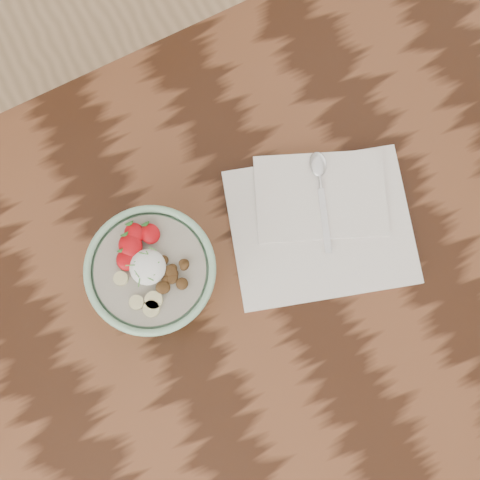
# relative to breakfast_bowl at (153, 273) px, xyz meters

# --- Properties ---
(table) EXTENTS (1.60, 0.90, 0.75)m
(table) POSITION_rel_breakfast_bowl_xyz_m (0.19, -0.09, -0.16)
(table) COLOR black
(table) RESTS_ON ground
(breakfast_bowl) EXTENTS (0.19, 0.19, 0.13)m
(breakfast_bowl) POSITION_rel_breakfast_bowl_xyz_m (0.00, 0.00, 0.00)
(breakfast_bowl) COLOR #8FC09A
(breakfast_bowl) RESTS_ON table
(napkin) EXTENTS (0.34, 0.30, 0.02)m
(napkin) POSITION_rel_breakfast_bowl_xyz_m (0.27, -0.03, -0.06)
(napkin) COLOR white
(napkin) RESTS_ON table
(spoon) EXTENTS (0.08, 0.16, 0.01)m
(spoon) POSITION_rel_breakfast_bowl_xyz_m (0.30, 0.03, -0.04)
(spoon) COLOR silver
(spoon) RESTS_ON napkin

